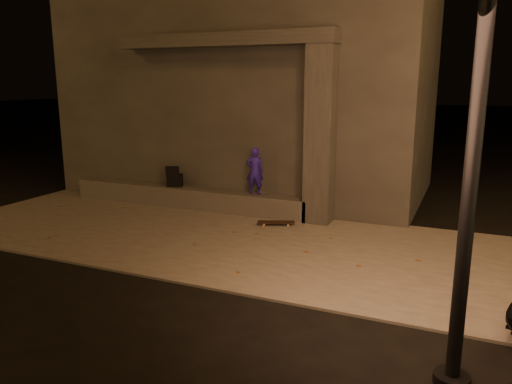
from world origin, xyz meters
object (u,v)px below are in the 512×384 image
at_px(skateboard, 276,222).
at_px(backpack, 175,179).
at_px(skateboarder, 255,171).
at_px(column, 321,136).

bearing_deg(skateboard, backpack, 145.29).
bearing_deg(skateboarder, backpack, -14.33).
bearing_deg(skateboard, column, 21.22).
relative_size(skateboarder, backpack, 2.08).
distance_m(column, skateboard, 1.98).
relative_size(column, backpack, 7.21).
bearing_deg(skateboarder, skateboard, 125.12).
height_order(backpack, skateboard, backpack).
relative_size(skateboarder, skateboard, 1.35).
xyz_separation_m(column, skateboard, (-0.70, -0.65, -1.73)).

